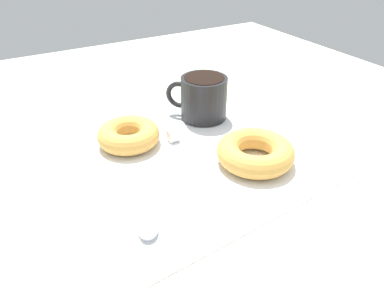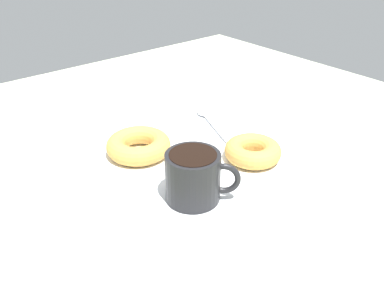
# 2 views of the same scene
# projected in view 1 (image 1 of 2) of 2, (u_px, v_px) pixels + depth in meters

# --- Properties ---
(ground_plane) EXTENTS (1.20, 1.20, 0.02)m
(ground_plane) POSITION_uv_depth(u_px,v_px,m) (183.00, 156.00, 0.59)
(ground_plane) COLOR beige
(napkin) EXTENTS (0.36, 0.36, 0.00)m
(napkin) POSITION_uv_depth(u_px,v_px,m) (192.00, 156.00, 0.57)
(napkin) COLOR white
(napkin) RESTS_ON ground_plane
(coffee_cup) EXTENTS (0.09, 0.09, 0.07)m
(coffee_cup) POSITION_uv_depth(u_px,v_px,m) (203.00, 97.00, 0.65)
(coffee_cup) COLOR black
(coffee_cup) RESTS_ON napkin
(donut_near_cup) EXTENTS (0.10, 0.10, 0.03)m
(donut_near_cup) POSITION_uv_depth(u_px,v_px,m) (129.00, 135.00, 0.59)
(donut_near_cup) COLOR gold
(donut_near_cup) RESTS_ON napkin
(donut_far) EXTENTS (0.11, 0.11, 0.03)m
(donut_far) POSITION_uv_depth(u_px,v_px,m) (255.00, 152.00, 0.54)
(donut_far) COLOR gold
(donut_far) RESTS_ON napkin
(spoon) EXTENTS (0.14, 0.07, 0.01)m
(spoon) POSITION_uv_depth(u_px,v_px,m) (147.00, 215.00, 0.45)
(spoon) COLOR silver
(spoon) RESTS_ON napkin
(sugar_cube) EXTENTS (0.02, 0.02, 0.02)m
(sugar_cube) POSITION_uv_depth(u_px,v_px,m) (176.00, 134.00, 0.60)
(sugar_cube) COLOR white
(sugar_cube) RESTS_ON napkin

